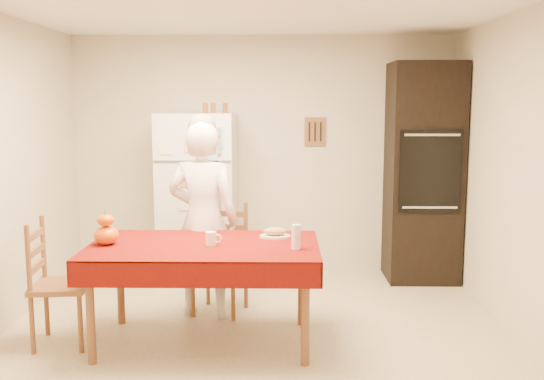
{
  "coord_description": "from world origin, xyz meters",
  "views": [
    {
      "loc": [
        0.2,
        -4.18,
        1.8
      ],
      "look_at": [
        0.13,
        0.2,
        1.17
      ],
      "focal_mm": 40.0,
      "sensor_mm": 36.0,
      "label": 1
    }
  ],
  "objects_px": {
    "pumpkin_lower": "(106,235)",
    "wine_glass": "(296,237)",
    "chair_far": "(222,253)",
    "seated_woman": "(203,220)",
    "coffee_mug": "(211,239)",
    "bread_plate": "(275,236)",
    "chair_left": "(52,278)",
    "dining_table": "(204,253)",
    "refrigerator": "(198,197)",
    "oven_cabinet": "(423,173)"
  },
  "relations": [
    {
      "from": "pumpkin_lower",
      "to": "wine_glass",
      "type": "bearing_deg",
      "value": -4.5
    },
    {
      "from": "chair_far",
      "to": "seated_woman",
      "type": "height_order",
      "value": "seated_woman"
    },
    {
      "from": "chair_far",
      "to": "pumpkin_lower",
      "type": "bearing_deg",
      "value": -121.21
    },
    {
      "from": "seated_woman",
      "to": "coffee_mug",
      "type": "height_order",
      "value": "seated_woman"
    },
    {
      "from": "coffee_mug",
      "to": "pumpkin_lower",
      "type": "distance_m",
      "value": 0.78
    },
    {
      "from": "seated_woman",
      "to": "pumpkin_lower",
      "type": "xyz_separation_m",
      "value": [
        -0.64,
        -0.62,
        0.0
      ]
    },
    {
      "from": "chair_far",
      "to": "seated_woman",
      "type": "relative_size",
      "value": 0.57
    },
    {
      "from": "seated_woman",
      "to": "bread_plate",
      "type": "distance_m",
      "value": 0.71
    },
    {
      "from": "chair_far",
      "to": "chair_left",
      "type": "relative_size",
      "value": 1.0
    },
    {
      "from": "chair_left",
      "to": "pumpkin_lower",
      "type": "bearing_deg",
      "value": -91.81
    },
    {
      "from": "coffee_mug",
      "to": "wine_glass",
      "type": "distance_m",
      "value": 0.63
    },
    {
      "from": "dining_table",
      "to": "wine_glass",
      "type": "bearing_deg",
      "value": -10.79
    },
    {
      "from": "seated_woman",
      "to": "bread_plate",
      "type": "relative_size",
      "value": 6.89
    },
    {
      "from": "dining_table",
      "to": "chair_far",
      "type": "distance_m",
      "value": 0.76
    },
    {
      "from": "chair_far",
      "to": "pumpkin_lower",
      "type": "height_order",
      "value": "chair_far"
    },
    {
      "from": "refrigerator",
      "to": "seated_woman",
      "type": "height_order",
      "value": "refrigerator"
    },
    {
      "from": "oven_cabinet",
      "to": "chair_far",
      "type": "xyz_separation_m",
      "value": [
        -1.94,
        -1.0,
        -0.59
      ]
    },
    {
      "from": "dining_table",
      "to": "wine_glass",
      "type": "relative_size",
      "value": 9.66
    },
    {
      "from": "chair_far",
      "to": "wine_glass",
      "type": "distance_m",
      "value": 1.12
    },
    {
      "from": "dining_table",
      "to": "seated_woman",
      "type": "height_order",
      "value": "seated_woman"
    },
    {
      "from": "coffee_mug",
      "to": "dining_table",
      "type": "bearing_deg",
      "value": 151.18
    },
    {
      "from": "dining_table",
      "to": "pumpkin_lower",
      "type": "height_order",
      "value": "pumpkin_lower"
    },
    {
      "from": "chair_left",
      "to": "seated_woman",
      "type": "xyz_separation_m",
      "value": [
        1.05,
        0.64,
        0.32
      ]
    },
    {
      "from": "seated_woman",
      "to": "pumpkin_lower",
      "type": "height_order",
      "value": "seated_woman"
    },
    {
      "from": "dining_table",
      "to": "coffee_mug",
      "type": "height_order",
      "value": "coffee_mug"
    },
    {
      "from": "pumpkin_lower",
      "to": "bread_plate",
      "type": "xyz_separation_m",
      "value": [
        1.25,
        0.25,
        -0.06
      ]
    },
    {
      "from": "oven_cabinet",
      "to": "pumpkin_lower",
      "type": "relative_size",
      "value": 11.98
    },
    {
      "from": "chair_left",
      "to": "seated_woman",
      "type": "distance_m",
      "value": 1.27
    },
    {
      "from": "oven_cabinet",
      "to": "seated_woman",
      "type": "height_order",
      "value": "oven_cabinet"
    },
    {
      "from": "chair_far",
      "to": "pumpkin_lower",
      "type": "xyz_separation_m",
      "value": [
        -0.78,
        -0.75,
        0.32
      ]
    },
    {
      "from": "dining_table",
      "to": "chair_far",
      "type": "relative_size",
      "value": 1.79
    },
    {
      "from": "chair_far",
      "to": "refrigerator",
      "type": "bearing_deg",
      "value": 124.31
    },
    {
      "from": "pumpkin_lower",
      "to": "wine_glass",
      "type": "xyz_separation_m",
      "value": [
        1.4,
        -0.11,
        0.02
      ]
    },
    {
      "from": "oven_cabinet",
      "to": "pumpkin_lower",
      "type": "distance_m",
      "value": 3.25
    },
    {
      "from": "bread_plate",
      "to": "refrigerator",
      "type": "bearing_deg",
      "value": 118.85
    },
    {
      "from": "chair_far",
      "to": "wine_glass",
      "type": "bearing_deg",
      "value": -39.46
    },
    {
      "from": "wine_glass",
      "to": "refrigerator",
      "type": "bearing_deg",
      "value": 117.77
    },
    {
      "from": "refrigerator",
      "to": "pumpkin_lower",
      "type": "height_order",
      "value": "refrigerator"
    },
    {
      "from": "refrigerator",
      "to": "pumpkin_lower",
      "type": "relative_size",
      "value": 9.26
    },
    {
      "from": "refrigerator",
      "to": "wine_glass",
      "type": "bearing_deg",
      "value": -62.23
    },
    {
      "from": "coffee_mug",
      "to": "pumpkin_lower",
      "type": "bearing_deg",
      "value": 179.12
    },
    {
      "from": "oven_cabinet",
      "to": "bread_plate",
      "type": "height_order",
      "value": "oven_cabinet"
    },
    {
      "from": "oven_cabinet",
      "to": "chair_left",
      "type": "distance_m",
      "value": 3.65
    },
    {
      "from": "refrigerator",
      "to": "coffee_mug",
      "type": "height_order",
      "value": "refrigerator"
    },
    {
      "from": "dining_table",
      "to": "oven_cabinet",
      "type": "bearing_deg",
      "value": 40.8
    },
    {
      "from": "chair_far",
      "to": "wine_glass",
      "type": "height_order",
      "value": "chair_far"
    },
    {
      "from": "seated_woman",
      "to": "coffee_mug",
      "type": "relative_size",
      "value": 16.53
    },
    {
      "from": "chair_far",
      "to": "oven_cabinet",
      "type": "bearing_deg",
      "value": 42.05
    },
    {
      "from": "dining_table",
      "to": "bread_plate",
      "type": "bearing_deg",
      "value": 23.92
    },
    {
      "from": "dining_table",
      "to": "bread_plate",
      "type": "relative_size",
      "value": 7.08
    }
  ]
}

